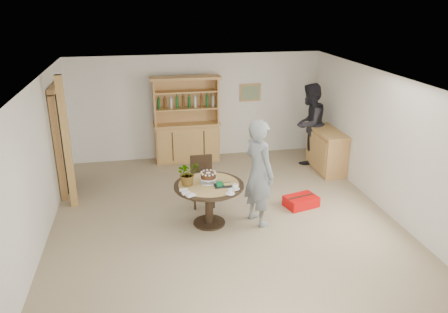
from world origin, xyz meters
TOP-DOWN VIEW (x-y plane):
  - ground at (0.00, 0.00)m, footprint 7.00×7.00m
  - room_shell at (0.00, 0.01)m, footprint 6.04×7.04m
  - doorway at (-2.93, 2.00)m, footprint 0.13×1.10m
  - pine_post at (-2.70, 1.20)m, footprint 0.12×0.12m
  - hutch at (-0.30, 3.24)m, footprint 1.62×0.54m
  - sideboard at (2.74, 2.00)m, footprint 0.54×1.26m
  - dining_table at (-0.28, 0.03)m, footprint 1.20×1.20m
  - dining_chair at (-0.28, 0.86)m, footprint 0.42×0.42m
  - birthday_cake at (-0.28, 0.08)m, footprint 0.30×0.30m
  - flower_vase at (-0.63, 0.08)m, footprint 0.47×0.44m
  - gift_tray at (-0.07, -0.09)m, footprint 0.30×0.20m
  - coffee_cup_a at (0.12, -0.25)m, footprint 0.15×0.15m
  - coffee_cup_b at (-0.00, -0.42)m, footprint 0.15×0.15m
  - napkins at (-0.69, -0.28)m, footprint 0.24×0.33m
  - teen_boy at (0.57, -0.07)m, footprint 0.67×0.80m
  - adult_person at (2.50, 2.55)m, footprint 1.17×1.15m
  - red_suitcase at (1.54, 0.36)m, footprint 0.68×0.54m

SIDE VIEW (x-z plane):
  - ground at x=0.00m, z-range 0.00..0.00m
  - red_suitcase at x=1.54m, z-range 0.00..0.21m
  - sideboard at x=2.74m, z-range 0.00..0.94m
  - dining_chair at x=-0.28m, z-range 0.06..1.01m
  - dining_table at x=-0.28m, z-range 0.22..0.98m
  - hutch at x=-0.30m, z-range -0.33..1.71m
  - napkins at x=-0.69m, z-range 0.76..0.79m
  - gift_tray at x=-0.07m, z-range 0.75..0.83m
  - coffee_cup_b at x=0.00m, z-range 0.75..0.84m
  - coffee_cup_a at x=0.12m, z-range 0.76..0.84m
  - birthday_cake at x=-0.28m, z-range 0.78..0.98m
  - teen_boy at x=0.57m, z-range 0.00..1.88m
  - adult_person at x=2.50m, z-range 0.00..1.90m
  - flower_vase at x=-0.63m, z-range 0.76..1.18m
  - doorway at x=-2.93m, z-range 0.02..2.20m
  - pine_post at x=-2.70m, z-range 0.00..2.50m
  - room_shell at x=0.00m, z-range 0.48..3.00m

